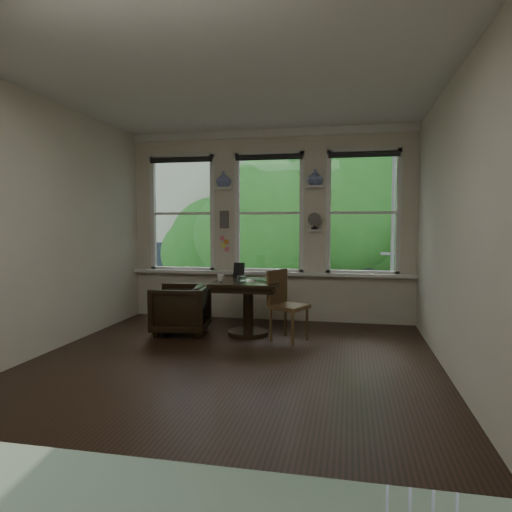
% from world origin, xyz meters
% --- Properties ---
extents(ground, '(4.50, 4.50, 0.00)m').
position_xyz_m(ground, '(0.00, 0.00, 0.00)').
color(ground, black).
rests_on(ground, ground).
extents(ceiling, '(4.50, 4.50, 0.00)m').
position_xyz_m(ceiling, '(0.00, 0.00, 3.00)').
color(ceiling, silver).
rests_on(ceiling, ground).
extents(wall_back, '(4.50, 0.00, 4.50)m').
position_xyz_m(wall_back, '(0.00, 2.25, 1.50)').
color(wall_back, beige).
rests_on(wall_back, ground).
extents(wall_front, '(4.50, 0.00, 4.50)m').
position_xyz_m(wall_front, '(0.00, -2.25, 1.50)').
color(wall_front, beige).
rests_on(wall_front, ground).
extents(wall_left, '(0.00, 4.50, 4.50)m').
position_xyz_m(wall_left, '(-2.25, 0.00, 1.50)').
color(wall_left, beige).
rests_on(wall_left, ground).
extents(wall_right, '(0.00, 4.50, 4.50)m').
position_xyz_m(wall_right, '(2.25, 0.00, 1.50)').
color(wall_right, beige).
rests_on(wall_right, ground).
extents(window_left, '(1.10, 0.12, 1.90)m').
position_xyz_m(window_left, '(-1.45, 2.25, 1.70)').
color(window_left, white).
rests_on(window_left, ground).
extents(window_center, '(1.10, 0.12, 1.90)m').
position_xyz_m(window_center, '(0.00, 2.25, 1.70)').
color(window_center, white).
rests_on(window_center, ground).
extents(window_right, '(1.10, 0.12, 1.90)m').
position_xyz_m(window_right, '(1.45, 2.25, 1.70)').
color(window_right, white).
rests_on(window_right, ground).
extents(shelf_left, '(0.26, 0.16, 0.03)m').
position_xyz_m(shelf_left, '(-0.72, 2.15, 2.10)').
color(shelf_left, white).
rests_on(shelf_left, ground).
extents(shelf_right, '(0.26, 0.16, 0.03)m').
position_xyz_m(shelf_right, '(0.72, 2.15, 2.10)').
color(shelf_right, white).
rests_on(shelf_right, ground).
extents(intercom, '(0.14, 0.06, 0.28)m').
position_xyz_m(intercom, '(-0.72, 2.18, 1.60)').
color(intercom, '#59544F').
rests_on(intercom, ground).
extents(sticky_notes, '(0.16, 0.01, 0.24)m').
position_xyz_m(sticky_notes, '(-0.72, 2.19, 1.25)').
color(sticky_notes, pink).
rests_on(sticky_notes, ground).
extents(desk_fan, '(0.20, 0.20, 0.24)m').
position_xyz_m(desk_fan, '(0.72, 2.13, 1.53)').
color(desk_fan, '#59544F').
rests_on(desk_fan, ground).
extents(vase_left, '(0.24, 0.24, 0.25)m').
position_xyz_m(vase_left, '(-0.72, 2.15, 2.24)').
color(vase_left, silver).
rests_on(vase_left, shelf_left).
extents(vase_right, '(0.24, 0.24, 0.25)m').
position_xyz_m(vase_right, '(0.72, 2.15, 2.24)').
color(vase_right, silver).
rests_on(vase_right, shelf_right).
extents(table, '(0.90, 0.90, 0.75)m').
position_xyz_m(table, '(-0.10, 1.13, 0.38)').
color(table, black).
rests_on(table, ground).
extents(armchair_left, '(0.84, 0.82, 0.68)m').
position_xyz_m(armchair_left, '(-1.04, 1.02, 0.34)').
color(armchair_left, black).
rests_on(armchair_left, ground).
extents(cushion_red, '(0.45, 0.45, 0.06)m').
position_xyz_m(cushion_red, '(-1.04, 1.02, 0.45)').
color(cushion_red, maroon).
rests_on(cushion_red, armchair_left).
extents(side_chair_right, '(0.56, 0.56, 0.92)m').
position_xyz_m(side_chair_right, '(0.49, 0.93, 0.46)').
color(side_chair_right, '#49341A').
rests_on(side_chair_right, ground).
extents(laptop, '(0.36, 0.33, 0.02)m').
position_xyz_m(laptop, '(0.04, 1.11, 0.76)').
color(laptop, black).
rests_on(laptop, table).
extents(mug, '(0.09, 0.09, 0.09)m').
position_xyz_m(mug, '(-0.47, 1.04, 0.79)').
color(mug, white).
rests_on(mug, table).
extents(drinking_glass, '(0.17, 0.17, 0.10)m').
position_xyz_m(drinking_glass, '(-0.13, 0.87, 0.80)').
color(drinking_glass, white).
rests_on(drinking_glass, table).
extents(tablet, '(0.16, 0.08, 0.22)m').
position_xyz_m(tablet, '(-0.30, 1.44, 0.86)').
color(tablet, black).
rests_on(tablet, table).
extents(papers, '(0.29, 0.35, 0.00)m').
position_xyz_m(papers, '(-0.12, 1.16, 0.75)').
color(papers, silver).
rests_on(papers, table).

